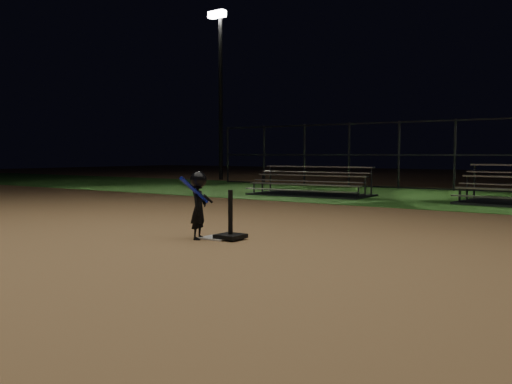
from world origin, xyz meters
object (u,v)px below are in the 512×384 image
at_px(home_plate, 218,238).
at_px(child_batter, 199,203).
at_px(batting_tee, 230,230).
at_px(bleacher_left, 310,190).
at_px(light_pole_left, 220,81).

height_order(home_plate, child_batter, child_batter).
relative_size(batting_tee, bleacher_left, 0.19).
bearing_deg(light_pole_left, batting_tee, -50.69).
xyz_separation_m(batting_tee, child_batter, (-0.42, -0.24, 0.39)).
xyz_separation_m(batting_tee, bleacher_left, (-3.28, 8.26, 0.03)).
bearing_deg(bleacher_left, batting_tee, -70.97).
bearing_deg(batting_tee, child_batter, -150.41).
relative_size(home_plate, batting_tee, 0.62).
height_order(child_batter, bleacher_left, child_batter).
xyz_separation_m(home_plate, bleacher_left, (-3.05, 8.27, 0.17)).
bearing_deg(child_batter, batting_tee, -79.62).
xyz_separation_m(bleacher_left, light_pole_left, (-8.95, 6.67, 4.76)).
height_order(batting_tee, light_pole_left, light_pole_left).
relative_size(batting_tee, light_pole_left, 0.09).
distance_m(home_plate, child_batter, 0.61).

